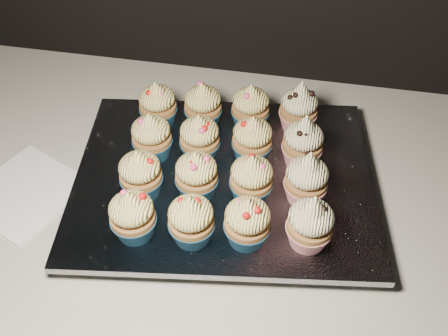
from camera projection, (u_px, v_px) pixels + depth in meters
name	position (u px, v px, depth m)	size (l,w,h in m)	color
cabinet	(183.00, 311.00, 1.16)	(2.40, 0.60, 0.86)	black
worktop	(168.00, 181.00, 0.83)	(2.44, 0.64, 0.04)	silver
napkin	(25.00, 192.00, 0.79)	(0.15, 0.15, 0.00)	white
baking_tray	(224.00, 185.00, 0.79)	(0.42, 0.32, 0.02)	black
foil_lining	(224.00, 178.00, 0.77)	(0.46, 0.36, 0.01)	silver
cupcake_0	(132.00, 216.00, 0.67)	(0.06, 0.06, 0.08)	navy
cupcake_1	(191.00, 220.00, 0.66)	(0.06, 0.06, 0.08)	navy
cupcake_2	(247.00, 222.00, 0.66)	(0.06, 0.06, 0.08)	navy
cupcake_3	(310.00, 223.00, 0.66)	(0.06, 0.06, 0.10)	red
cupcake_4	(141.00, 174.00, 0.72)	(0.06, 0.06, 0.08)	navy
cupcake_5	(197.00, 175.00, 0.72)	(0.06, 0.06, 0.08)	navy
cupcake_6	(251.00, 179.00, 0.71)	(0.06, 0.06, 0.08)	navy
cupcake_7	(306.00, 179.00, 0.71)	(0.06, 0.06, 0.10)	red
cupcake_8	(152.00, 137.00, 0.77)	(0.06, 0.06, 0.08)	navy
cupcake_9	(200.00, 138.00, 0.77)	(0.06, 0.06, 0.08)	navy
cupcake_10	(252.00, 140.00, 0.77)	(0.06, 0.06, 0.08)	navy
cupcake_11	(303.00, 142.00, 0.76)	(0.06, 0.06, 0.10)	red
cupcake_12	(158.00, 105.00, 0.83)	(0.06, 0.06, 0.08)	navy
cupcake_13	(203.00, 106.00, 0.83)	(0.06, 0.06, 0.08)	navy
cupcake_14	(250.00, 108.00, 0.82)	(0.06, 0.06, 0.08)	navy
cupcake_15	(299.00, 108.00, 0.82)	(0.06, 0.06, 0.10)	red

